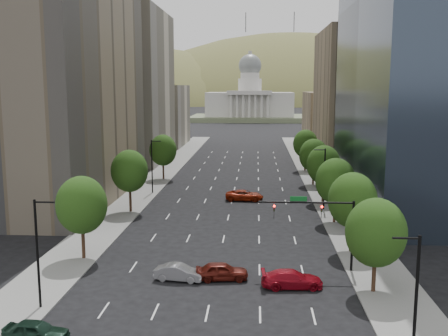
% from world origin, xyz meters
% --- Properties ---
extents(sidewalk_left, '(6.00, 200.00, 0.15)m').
position_xyz_m(sidewalk_left, '(-15.50, 60.00, 0.07)').
color(sidewalk_left, slate).
rests_on(sidewalk_left, ground).
extents(sidewalk_right, '(6.00, 200.00, 0.15)m').
position_xyz_m(sidewalk_right, '(15.50, 60.00, 0.07)').
color(sidewalk_right, slate).
rests_on(sidewalk_right, ground).
extents(midrise_cream_left, '(14.00, 30.00, 35.00)m').
position_xyz_m(midrise_cream_left, '(-25.00, 103.00, 17.50)').
color(midrise_cream_left, beige).
rests_on(midrise_cream_left, ground).
extents(filler_left, '(14.00, 26.00, 18.00)m').
position_xyz_m(filler_left, '(-25.00, 136.00, 9.00)').
color(filler_left, beige).
rests_on(filler_left, ground).
extents(parking_tan_right, '(14.00, 30.00, 30.00)m').
position_xyz_m(parking_tan_right, '(25.00, 100.00, 15.00)').
color(parking_tan_right, '#8C7759').
rests_on(parking_tan_right, ground).
extents(filler_right, '(14.00, 26.00, 16.00)m').
position_xyz_m(filler_right, '(25.00, 133.00, 8.00)').
color(filler_right, '#8C7759').
rests_on(filler_right, ground).
extents(tree_right_0, '(5.20, 5.20, 8.39)m').
position_xyz_m(tree_right_0, '(14.00, 25.00, 5.39)').
color(tree_right_0, '#382316').
rests_on(tree_right_0, ground).
extents(tree_right_1, '(5.20, 5.20, 8.75)m').
position_xyz_m(tree_right_1, '(14.00, 36.00, 5.75)').
color(tree_right_1, '#382316').
rests_on(tree_right_1, ground).
extents(tree_right_2, '(5.20, 5.20, 8.61)m').
position_xyz_m(tree_right_2, '(14.00, 48.00, 5.60)').
color(tree_right_2, '#382316').
rests_on(tree_right_2, ground).
extents(tree_right_3, '(5.20, 5.20, 8.89)m').
position_xyz_m(tree_right_3, '(14.00, 60.00, 5.89)').
color(tree_right_3, '#382316').
rests_on(tree_right_3, ground).
extents(tree_right_4, '(5.20, 5.20, 8.46)m').
position_xyz_m(tree_right_4, '(14.00, 74.00, 5.46)').
color(tree_right_4, '#382316').
rests_on(tree_right_4, ground).
extents(tree_right_5, '(5.20, 5.20, 8.75)m').
position_xyz_m(tree_right_5, '(14.00, 90.00, 5.75)').
color(tree_right_5, '#382316').
rests_on(tree_right_5, ground).
extents(tree_left_0, '(5.20, 5.20, 8.75)m').
position_xyz_m(tree_left_0, '(-14.00, 32.00, 5.75)').
color(tree_left_0, '#382316').
rests_on(tree_left_0, ground).
extents(tree_left_1, '(5.20, 5.20, 8.97)m').
position_xyz_m(tree_left_1, '(-14.00, 52.00, 5.96)').
color(tree_left_1, '#382316').
rests_on(tree_left_1, ground).
extents(tree_left_2, '(5.20, 5.20, 8.68)m').
position_xyz_m(tree_left_2, '(-14.00, 78.00, 5.68)').
color(tree_left_2, '#382316').
rests_on(tree_left_2, ground).
extents(streetlight_rs, '(1.70, 0.20, 9.00)m').
position_xyz_m(streetlight_rs, '(13.44, 12.00, 4.84)').
color(streetlight_rs, black).
rests_on(streetlight_rs, ground).
extents(streetlight_rn, '(1.70, 0.20, 9.00)m').
position_xyz_m(streetlight_rn, '(13.44, 55.00, 4.84)').
color(streetlight_rn, black).
rests_on(streetlight_rn, ground).
extents(streetlight_ls, '(1.70, 0.20, 9.00)m').
position_xyz_m(streetlight_ls, '(-13.44, 20.00, 4.84)').
color(streetlight_ls, black).
rests_on(streetlight_ls, ground).
extents(streetlight_ln, '(1.70, 0.20, 9.00)m').
position_xyz_m(streetlight_ln, '(-13.44, 65.00, 4.84)').
color(streetlight_ln, black).
rests_on(streetlight_ln, ground).
extents(traffic_signal, '(9.12, 0.40, 7.38)m').
position_xyz_m(traffic_signal, '(10.53, 30.00, 5.17)').
color(traffic_signal, black).
rests_on(traffic_signal, ground).
extents(capitol, '(60.00, 40.00, 35.20)m').
position_xyz_m(capitol, '(0.00, 249.71, 8.58)').
color(capitol, '#596647').
rests_on(capitol, ground).
extents(foothills, '(720.00, 413.00, 263.00)m').
position_xyz_m(foothills, '(34.67, 599.39, -37.78)').
color(foothills, olive).
rests_on(foothills, ground).
extents(car_dkgrn, '(4.72, 2.17, 1.57)m').
position_xyz_m(car_dkgrn, '(-11.50, 14.60, 0.78)').
color(car_dkgrn, black).
rests_on(car_dkgrn, ground).
extents(car_red_near, '(5.61, 2.65, 1.58)m').
position_xyz_m(car_red_near, '(7.03, 25.72, 0.79)').
color(car_red_near, maroon).
rests_on(car_red_near, ground).
extents(car_maroon, '(5.04, 2.48, 1.66)m').
position_xyz_m(car_maroon, '(0.67, 27.18, 0.83)').
color(car_maroon, '#54140E').
rests_on(car_maroon, ground).
extents(car_silver, '(4.72, 2.18, 1.50)m').
position_xyz_m(car_silver, '(-3.27, 26.78, 0.75)').
color(car_silver, gray).
rests_on(car_silver, ground).
extents(car_red_far, '(6.00, 2.92, 1.64)m').
position_xyz_m(car_red_far, '(1.95, 60.79, 0.82)').
color(car_red_far, maroon).
rests_on(car_red_far, ground).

